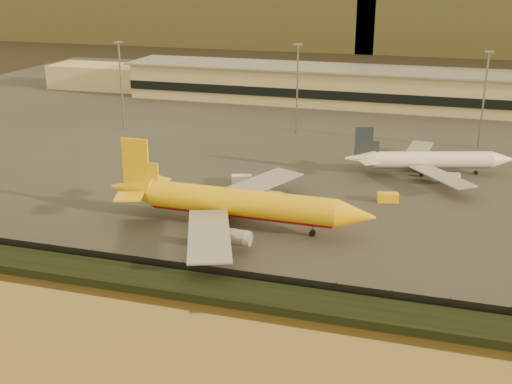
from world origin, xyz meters
TOP-DOWN VIEW (x-y plane):
  - ground at (0.00, 0.00)m, footprint 900.00×900.00m
  - embankment at (0.00, -17.00)m, footprint 320.00×7.00m
  - tarmac at (0.00, 95.00)m, footprint 320.00×220.00m
  - perimeter_fence at (0.00, -13.00)m, footprint 300.00×0.05m
  - terminal_building at (-14.52, 125.55)m, footprint 202.00×25.00m
  - apron_light_masts at (15.00, 75.00)m, footprint 152.20×12.20m
  - dhl_cargo_jet at (-4.37, 8.24)m, footprint 51.13×50.26m
  - white_narrowbody_jet at (28.43, 51.15)m, footprint 38.55×36.71m
  - gse_vehicle_yellow at (21.17, 29.77)m, footprint 4.60×2.88m
  - gse_vehicle_white at (-11.09, 32.10)m, footprint 4.82×3.23m

SIDE VIEW (x-z plane):
  - ground at x=0.00m, z-range 0.00..0.00m
  - tarmac at x=0.00m, z-range 0.00..0.20m
  - embankment at x=0.00m, z-range 0.00..1.40m
  - gse_vehicle_yellow at x=21.17m, z-range 0.20..2.12m
  - gse_vehicle_white at x=-11.09m, z-range 0.20..2.19m
  - perimeter_fence at x=0.00m, z-range 0.20..2.40m
  - white_narrowbody_jet at x=28.43m, z-range -2.08..9.22m
  - dhl_cargo_jet at x=-4.37m, z-range -2.89..12.43m
  - terminal_building at x=-14.52m, z-range -0.05..12.55m
  - apron_light_masts at x=15.00m, z-range 3.00..28.40m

